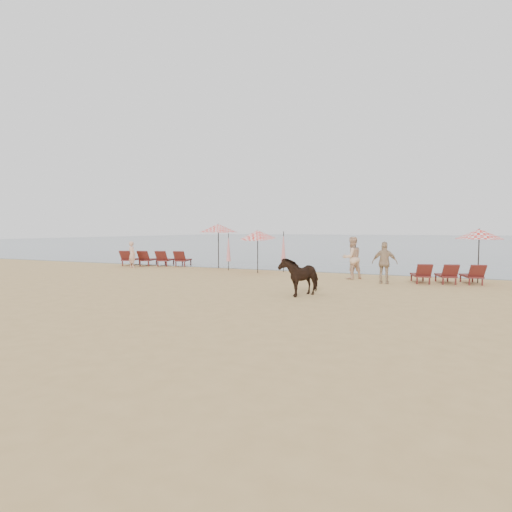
# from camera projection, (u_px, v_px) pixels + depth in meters

# --- Properties ---
(ground) EXTENTS (120.00, 120.00, 0.00)m
(ground) POSITION_uv_depth(u_px,v_px,m) (191.00, 300.00, 13.37)
(ground) COLOR tan
(ground) RESTS_ON ground
(sea) EXTENTS (160.00, 140.00, 0.06)m
(sea) POSITION_uv_depth(u_px,v_px,m) (408.00, 240.00, 86.24)
(sea) COLOR #51606B
(sea) RESTS_ON ground
(lounger_cluster_left) EXTENTS (4.30, 2.73, 0.63)m
(lounger_cluster_left) POSITION_uv_depth(u_px,v_px,m) (156.00, 259.00, 25.75)
(lounger_cluster_left) COLOR #5C2216
(lounger_cluster_left) RESTS_ON ground
(lounger_cluster_right) EXTENTS (2.88, 2.14, 0.57)m
(lounger_cluster_right) POSITION_uv_depth(u_px,v_px,m) (447.00, 274.00, 17.35)
(lounger_cluster_right) COLOR #5C2216
(lounger_cluster_right) RESTS_ON ground
(umbrella_open_left_a) EXTENTS (2.22, 2.22, 2.52)m
(umbrella_open_left_a) POSITION_uv_depth(u_px,v_px,m) (218.00, 228.00, 24.16)
(umbrella_open_left_a) COLOR black
(umbrella_open_left_a) RESTS_ON ground
(umbrella_open_left_b) EXTENTS (1.77, 1.80, 2.26)m
(umbrella_open_left_b) POSITION_uv_depth(u_px,v_px,m) (258.00, 234.00, 21.53)
(umbrella_open_left_b) COLOR black
(umbrella_open_left_b) RESTS_ON ground
(umbrella_open_right) EXTENTS (1.84, 1.84, 2.25)m
(umbrella_open_right) POSITION_uv_depth(u_px,v_px,m) (479.00, 234.00, 17.53)
(umbrella_open_right) COLOR black
(umbrella_open_right) RESTS_ON ground
(umbrella_closed_left) EXTENTS (0.24, 0.24, 2.00)m
(umbrella_closed_left) POSITION_uv_depth(u_px,v_px,m) (229.00, 248.00, 22.98)
(umbrella_closed_left) COLOR black
(umbrella_closed_left) RESTS_ON ground
(umbrella_closed_right) EXTENTS (0.26, 0.26, 2.10)m
(umbrella_closed_right) POSITION_uv_depth(u_px,v_px,m) (283.00, 247.00, 22.07)
(umbrella_closed_right) COLOR black
(umbrella_closed_right) RESTS_ON ground
(cow) EXTENTS (1.19, 1.68, 1.30)m
(cow) POSITION_uv_depth(u_px,v_px,m) (300.00, 276.00, 14.38)
(cow) COLOR black
(cow) RESTS_ON ground
(beachgoer_left) EXTENTS (0.64, 0.52, 1.52)m
(beachgoer_left) POSITION_uv_depth(u_px,v_px,m) (132.00, 255.00, 24.53)
(beachgoer_left) COLOR #E0A68C
(beachgoer_left) RESTS_ON ground
(beachgoer_right_a) EXTENTS (1.16, 1.15, 1.89)m
(beachgoer_right_a) POSITION_uv_depth(u_px,v_px,m) (352.00, 258.00, 19.00)
(beachgoer_right_a) COLOR #E2B18D
(beachgoer_right_a) RESTS_ON ground
(beachgoer_right_b) EXTENTS (1.02, 0.45, 1.72)m
(beachgoer_right_b) POSITION_uv_depth(u_px,v_px,m) (385.00, 263.00, 17.36)
(beachgoer_right_b) COLOR tan
(beachgoer_right_b) RESTS_ON ground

